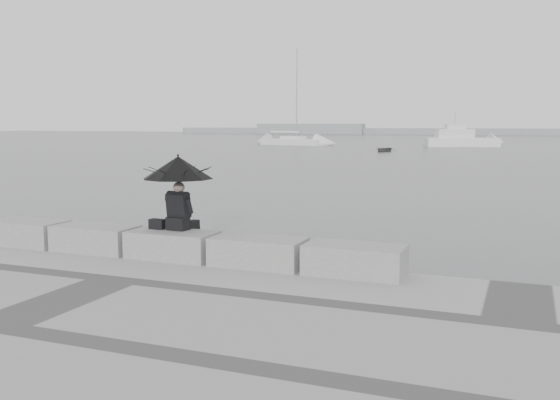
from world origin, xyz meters
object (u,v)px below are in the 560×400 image
at_px(motor_cruiser, 461,140).
at_px(sailboat_left, 293,141).
at_px(dinghy, 384,149).
at_px(seated_person, 178,174).

bearing_deg(motor_cruiser, sailboat_left, 164.06).
bearing_deg(dinghy, sailboat_left, 145.26).
relative_size(seated_person, motor_cruiser, 0.15).
xyz_separation_m(sailboat_left, motor_cruiser, (21.74, 2.27, 0.39)).
height_order(seated_person, motor_cruiser, motor_cruiser).
distance_m(motor_cruiser, dinghy, 18.20).
bearing_deg(seated_person, dinghy, 103.67).
xyz_separation_m(seated_person, sailboat_left, (-23.77, 69.26, -1.52)).
height_order(seated_person, sailboat_left, sailboat_left).
bearing_deg(motor_cruiser, seated_person, -110.29).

